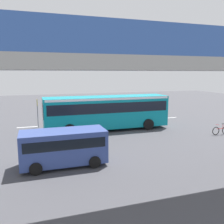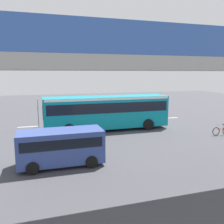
{
  "view_description": "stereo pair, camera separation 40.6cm",
  "coord_description": "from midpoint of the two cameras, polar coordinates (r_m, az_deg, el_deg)",
  "views": [
    {
      "loc": [
        7.31,
        21.44,
        5.3
      ],
      "look_at": [
        0.22,
        -0.13,
        1.6
      ],
      "focal_mm": 38.57,
      "sensor_mm": 36.0,
      "label": 1
    },
    {
      "loc": [
        6.92,
        21.56,
        5.3
      ],
      "look_at": [
        0.22,
        -0.13,
        1.6
      ],
      "focal_mm": 38.57,
      "sensor_mm": 36.0,
      "label": 2
    }
  ],
  "objects": [
    {
      "name": "ground",
      "position": [
        23.26,
        0.1,
        -3.91
      ],
      "size": [
        80.0,
        80.0,
        0.0
      ],
      "primitive_type": "plane",
      "color": "#424247"
    },
    {
      "name": "city_bus",
      "position": [
        22.43,
        -1.75,
        0.49
      ],
      "size": [
        11.54,
        2.85,
        3.15
      ],
      "color": "#0C8493",
      "rests_on": "ground"
    },
    {
      "name": "parked_van",
      "position": [
        14.26,
        -12.2,
        -7.73
      ],
      "size": [
        4.8,
        2.17,
        2.05
      ],
      "color": "#33478C",
      "rests_on": "ground"
    },
    {
      "name": "bicycle_red",
      "position": [
        22.85,
        23.92,
        -4.0
      ],
      "size": [
        1.77,
        0.44,
        0.96
      ],
      "color": "black",
      "rests_on": "ground"
    },
    {
      "name": "pedestrian",
      "position": [
        29.13,
        12.06,
        0.33
      ],
      "size": [
        0.38,
        0.38,
        1.79
      ],
      "color": "#2D2D38",
      "rests_on": "ground"
    },
    {
      "name": "traffic_sign",
      "position": [
        24.49,
        -17.73,
        0.81
      ],
      "size": [
        0.08,
        0.6,
        2.8
      ],
      "color": "slate",
      "rests_on": "ground"
    },
    {
      "name": "lane_dash_leftmost",
      "position": [
        29.48,
        13.0,
        -1.34
      ],
      "size": [
        2.0,
        0.2,
        0.01
      ],
      "primitive_type": "cube",
      "color": "silver",
      "rests_on": "ground"
    },
    {
      "name": "lane_dash_left",
      "position": [
        27.64,
        5.88,
        -1.84
      ],
      "size": [
        2.0,
        0.2,
        0.01
      ],
      "primitive_type": "cube",
      "color": "silver",
      "rests_on": "ground"
    },
    {
      "name": "lane_dash_centre",
      "position": [
        26.29,
        -2.12,
        -2.38
      ],
      "size": [
        2.0,
        0.2,
        0.01
      ],
      "primitive_type": "cube",
      "color": "silver",
      "rests_on": "ground"
    },
    {
      "name": "lane_dash_right",
      "position": [
        25.5,
        -10.8,
        -2.9
      ],
      "size": [
        2.0,
        0.2,
        0.01
      ],
      "primitive_type": "cube",
      "color": "silver",
      "rests_on": "ground"
    },
    {
      "name": "lane_dash_rightmost",
      "position": [
        25.32,
        -19.82,
        -3.38
      ],
      "size": [
        2.0,
        0.2,
        0.01
      ],
      "primitive_type": "cube",
      "color": "silver",
      "rests_on": "ground"
    },
    {
      "name": "pedestrian_overpass",
      "position": [
        11.3,
        21.06,
        8.41
      ],
      "size": [
        31.32,
        2.6,
        6.99
      ],
      "color": "#9E9E99",
      "rests_on": "ground"
    }
  ]
}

